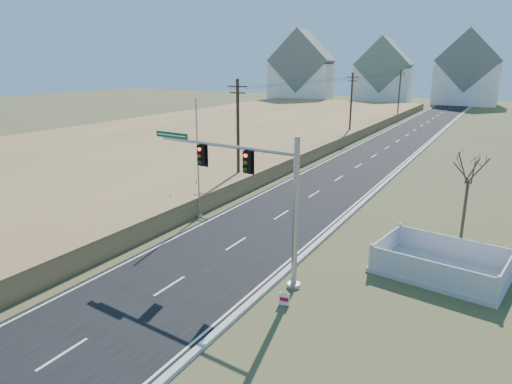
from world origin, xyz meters
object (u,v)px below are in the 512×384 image
(flagpole, at_px, (198,172))
(traffic_signal_mast, at_px, (261,191))
(fence_enclosure, at_px, (440,269))
(open_sign, at_px, (284,299))
(bare_tree, at_px, (470,167))

(flagpole, bearing_deg, traffic_signal_mast, -36.68)
(traffic_signal_mast, distance_m, fence_enclosure, 9.90)
(open_sign, xyz_separation_m, flagpole, (-10.27, 7.96, 2.89))
(traffic_signal_mast, height_order, fence_enclosure, traffic_signal_mast)
(traffic_signal_mast, height_order, bare_tree, traffic_signal_mast)
(fence_enclosure, relative_size, bare_tree, 1.16)
(traffic_signal_mast, bearing_deg, bare_tree, 55.38)
(open_sign, height_order, bare_tree, bare_tree)
(fence_enclosure, distance_m, flagpole, 16.06)
(traffic_signal_mast, xyz_separation_m, fence_enclosure, (7.68, 4.68, -4.13))
(flagpole, bearing_deg, fence_enclosure, -4.79)
(fence_enclosure, xyz_separation_m, bare_tree, (0.46, 4.85, 4.33))
(traffic_signal_mast, xyz_separation_m, flagpole, (-8.06, 6.00, -1.20))
(flagpole, distance_m, bare_tree, 16.64)
(traffic_signal_mast, bearing_deg, fence_enclosure, 37.27)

